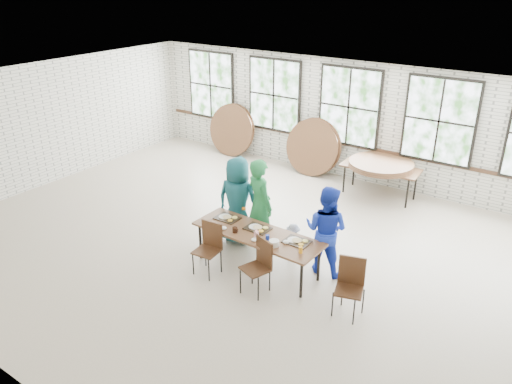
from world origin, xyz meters
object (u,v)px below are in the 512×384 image
chair_near_left (210,244)px  storage_table (380,169)px  dining_table (257,235)px  chair_near_right (260,262)px

chair_near_left → storage_table: chair_near_left is taller
dining_table → storage_table: same height
storage_table → chair_near_left: bearing=-107.2°
dining_table → chair_near_right: 0.67m
chair_near_left → chair_near_right: bearing=-4.4°
chair_near_left → storage_table: bearing=70.6°
chair_near_left → storage_table: (1.21, 4.82, 0.13)m
chair_near_left → chair_near_right: (1.06, 0.02, 0.00)m
chair_near_left → storage_table: 4.97m
chair_near_right → storage_table: chair_near_right is taller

